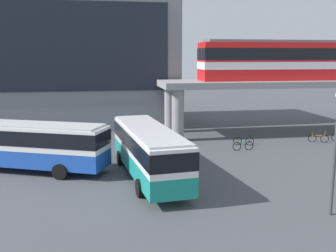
{
  "coord_description": "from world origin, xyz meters",
  "views": [
    {
      "loc": [
        -3.24,
        -19.94,
        7.53
      ],
      "look_at": [
        1.74,
        9.38,
        2.2
      ],
      "focal_mm": 41.42,
      "sensor_mm": 36.0,
      "label": 1
    }
  ],
  "objects_px": {
    "bicycle_black": "(244,141)",
    "pedestrian_near_building": "(167,141)",
    "train": "(313,60)",
    "bicycle_orange": "(318,138)",
    "bicycle_green": "(243,146)",
    "station_building": "(40,55)",
    "bus_secondary": "(26,142)",
    "bus_main": "(148,147)"
  },
  "relations": [
    {
      "from": "bicycle_orange",
      "to": "pedestrian_near_building",
      "type": "distance_m",
      "value": 13.88
    },
    {
      "from": "bus_main",
      "to": "station_building",
      "type": "bearing_deg",
      "value": 113.31
    },
    {
      "from": "bus_secondary",
      "to": "bicycle_orange",
      "type": "bearing_deg",
      "value": 11.31
    },
    {
      "from": "station_building",
      "to": "pedestrian_near_building",
      "type": "distance_m",
      "value": 20.25
    },
    {
      "from": "bus_secondary",
      "to": "bicycle_orange",
      "type": "distance_m",
      "value": 24.52
    },
    {
      "from": "bicycle_black",
      "to": "pedestrian_near_building",
      "type": "distance_m",
      "value": 6.92
    },
    {
      "from": "pedestrian_near_building",
      "to": "station_building",
      "type": "bearing_deg",
      "value": 128.14
    },
    {
      "from": "bus_secondary",
      "to": "bicycle_black",
      "type": "bearing_deg",
      "value": 15.89
    },
    {
      "from": "train",
      "to": "bicycle_green",
      "type": "xyz_separation_m",
      "value": [
        -9.49,
        -6.53,
        -6.87
      ]
    },
    {
      "from": "train",
      "to": "bicycle_black",
      "type": "distance_m",
      "value": 12.14
    },
    {
      "from": "station_building",
      "to": "bicycle_black",
      "type": "bearing_deg",
      "value": -37.09
    },
    {
      "from": "train",
      "to": "bicycle_black",
      "type": "height_order",
      "value": "train"
    },
    {
      "from": "train",
      "to": "bicycle_orange",
      "type": "xyz_separation_m",
      "value": [
        -1.8,
        -4.82,
        -6.87
      ]
    },
    {
      "from": "station_building",
      "to": "pedestrian_near_building",
      "type": "xyz_separation_m",
      "value": [
        11.74,
        -14.95,
        -6.95
      ]
    },
    {
      "from": "bicycle_green",
      "to": "bicycle_orange",
      "type": "height_order",
      "value": "same"
    },
    {
      "from": "bus_main",
      "to": "bicycle_orange",
      "type": "xyz_separation_m",
      "value": [
        16.18,
        7.74,
        -1.63
      ]
    },
    {
      "from": "station_building",
      "to": "bicycle_orange",
      "type": "bearing_deg",
      "value": -28.86
    },
    {
      "from": "station_building",
      "to": "bicycle_orange",
      "type": "xyz_separation_m",
      "value": [
        25.59,
        -14.1,
        -7.37
      ]
    },
    {
      "from": "bicycle_green",
      "to": "bicycle_black",
      "type": "height_order",
      "value": "same"
    },
    {
      "from": "train",
      "to": "bicycle_orange",
      "type": "distance_m",
      "value": 8.58
    },
    {
      "from": "train",
      "to": "bicycle_green",
      "type": "distance_m",
      "value": 13.42
    },
    {
      "from": "bus_secondary",
      "to": "bicycle_orange",
      "type": "height_order",
      "value": "bus_secondary"
    },
    {
      "from": "train",
      "to": "bus_secondary",
      "type": "relative_size",
      "value": 2.06
    },
    {
      "from": "pedestrian_near_building",
      "to": "bicycle_black",
      "type": "bearing_deg",
      "value": 7.43
    },
    {
      "from": "bus_main",
      "to": "pedestrian_near_building",
      "type": "bearing_deg",
      "value": 71.27
    },
    {
      "from": "bicycle_black",
      "to": "bus_secondary",
      "type": "bearing_deg",
      "value": -164.11
    },
    {
      "from": "station_building",
      "to": "bicycle_orange",
      "type": "relative_size",
      "value": 17.57
    },
    {
      "from": "station_building",
      "to": "bicycle_green",
      "type": "height_order",
      "value": "station_building"
    },
    {
      "from": "bicycle_green",
      "to": "bicycle_orange",
      "type": "xyz_separation_m",
      "value": [
        7.69,
        1.71,
        0.0
      ]
    },
    {
      "from": "bus_main",
      "to": "bicycle_orange",
      "type": "relative_size",
      "value": 6.68
    },
    {
      "from": "bus_secondary",
      "to": "bicycle_green",
      "type": "relative_size",
      "value": 6.23
    },
    {
      "from": "train",
      "to": "bus_main",
      "type": "xyz_separation_m",
      "value": [
        -17.98,
        -12.56,
        -5.24
      ]
    },
    {
      "from": "bus_secondary",
      "to": "bicycle_black",
      "type": "height_order",
      "value": "bus_secondary"
    },
    {
      "from": "station_building",
      "to": "bicycle_orange",
      "type": "height_order",
      "value": "station_building"
    },
    {
      "from": "bus_main",
      "to": "bus_secondary",
      "type": "distance_m",
      "value": 8.34
    },
    {
      "from": "station_building",
      "to": "bus_secondary",
      "type": "distance_m",
      "value": 19.81
    },
    {
      "from": "bus_secondary",
      "to": "bicycle_orange",
      "type": "xyz_separation_m",
      "value": [
        23.99,
        4.8,
        -1.63
      ]
    },
    {
      "from": "bus_main",
      "to": "bicycle_orange",
      "type": "distance_m",
      "value": 18.01
    },
    {
      "from": "bicycle_black",
      "to": "pedestrian_near_building",
      "type": "bearing_deg",
      "value": -172.57
    },
    {
      "from": "train",
      "to": "pedestrian_near_building",
      "type": "bearing_deg",
      "value": -160.05
    },
    {
      "from": "station_building",
      "to": "bicycle_black",
      "type": "distance_m",
      "value": 24.45
    },
    {
      "from": "bicycle_orange",
      "to": "bicycle_black",
      "type": "xyz_separation_m",
      "value": [
        -6.99,
        0.04,
        0.0
      ]
    }
  ]
}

